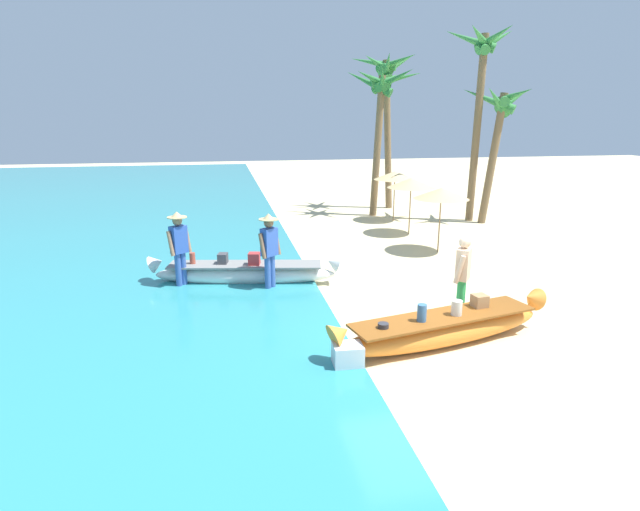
{
  "coord_description": "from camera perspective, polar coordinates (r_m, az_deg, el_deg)",
  "views": [
    {
      "loc": [
        -3.36,
        -7.86,
        3.85
      ],
      "look_at": [
        -1.3,
        2.75,
        0.9
      ],
      "focal_mm": 28.31,
      "sensor_mm": 36.0,
      "label": 1
    }
  ],
  "objects": [
    {
      "name": "ground_plane",
      "position": [
        9.38,
        11.24,
        -9.29
      ],
      "size": [
        80.0,
        80.0,
        0.0
      ],
      "primitive_type": "plane",
      "color": "beige"
    },
    {
      "name": "boat_orange_foreground",
      "position": [
        9.17,
        13.8,
        -7.99
      ],
      "size": [
        4.42,
        1.6,
        0.84
      ],
      "color": "orange",
      "rests_on": "ground"
    },
    {
      "name": "boat_white_midground",
      "position": [
        12.16,
        -8.46,
        -1.95
      ],
      "size": [
        4.58,
        1.44,
        0.79
      ],
      "color": "white",
      "rests_on": "ground"
    },
    {
      "name": "person_vendor_hatted",
      "position": [
        11.38,
        -5.75,
        0.94
      ],
      "size": [
        0.56,
        0.5,
        1.82
      ],
      "color": "#3D5BA8",
      "rests_on": "ground"
    },
    {
      "name": "person_tourist_customer",
      "position": [
        9.89,
        15.79,
        -2.16
      ],
      "size": [
        0.49,
        0.56,
        1.74
      ],
      "color": "green",
      "rests_on": "ground"
    },
    {
      "name": "person_vendor_assistant",
      "position": [
        11.93,
        -15.64,
        1.16
      ],
      "size": [
        0.56,
        0.51,
        1.83
      ],
      "color": "#3D5BA8",
      "rests_on": "ground"
    },
    {
      "name": "parasol_row_0",
      "position": [
        15.11,
        13.56,
        6.84
      ],
      "size": [
        1.6,
        1.6,
        1.91
      ],
      "color": "#8E6B47",
      "rests_on": "ground"
    },
    {
      "name": "parasol_row_1",
      "position": [
        17.35,
        10.26,
        8.06
      ],
      "size": [
        1.6,
        1.6,
        1.91
      ],
      "color": "#8E6B47",
      "rests_on": "ground"
    },
    {
      "name": "parasol_row_2",
      "position": [
        19.6,
        8.46,
        8.94
      ],
      "size": [
        1.6,
        1.6,
        1.91
      ],
      "color": "#8E6B47",
      "rests_on": "ground"
    },
    {
      "name": "palm_tree_tall_inland",
      "position": [
        20.28,
        17.79,
        19.32
      ],
      "size": [
        2.53,
        2.57,
        7.08
      ],
      "color": "brown",
      "rests_on": "ground"
    },
    {
      "name": "palm_tree_leaning_seaward",
      "position": [
        22.4,
        7.52,
        18.86
      ],
      "size": [
        2.65,
        2.71,
        6.5
      ],
      "color": "brown",
      "rests_on": "ground"
    },
    {
      "name": "palm_tree_mid_cluster",
      "position": [
        20.57,
        7.0,
        17.57
      ],
      "size": [
        2.92,
        2.71,
        5.77
      ],
      "color": "brown",
      "rests_on": "ground"
    },
    {
      "name": "palm_tree_far_behind",
      "position": [
        20.1,
        19.63,
        14.77
      ],
      "size": [
        2.41,
        2.59,
        5.06
      ],
      "color": "brown",
      "rests_on": "ground"
    },
    {
      "name": "cooler_box",
      "position": [
        8.1,
        3.15,
        -11.42
      ],
      "size": [
        0.48,
        0.4,
        0.43
      ],
      "primitive_type": "cube",
      "rotation": [
        0.0,
        0.0,
        -0.03
      ],
      "color": "silver",
      "rests_on": "ground"
    }
  ]
}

